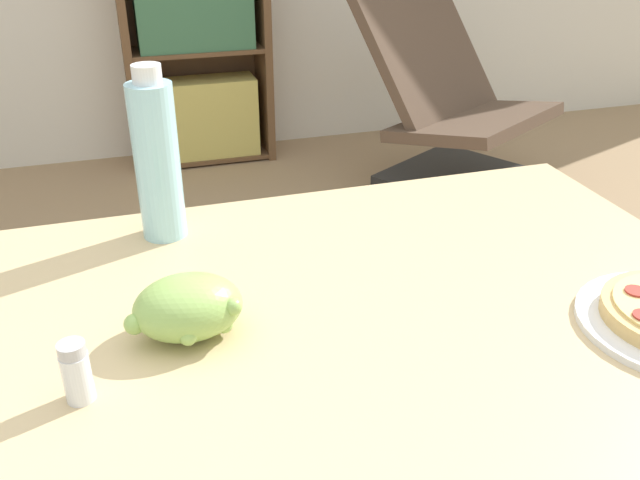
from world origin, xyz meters
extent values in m
cube|color=#D1B27F|center=(0.08, -0.09, 0.71)|extent=(1.22, 0.77, 0.03)
cylinder|color=#D1B27F|center=(0.63, 0.24, 0.35)|extent=(0.06, 0.06, 0.69)
cylinder|color=#A83328|center=(0.48, -0.22, 0.76)|extent=(0.03, 0.03, 0.00)
ellipsoid|color=#93BC5B|center=(-0.10, -0.09, 0.77)|extent=(0.14, 0.11, 0.08)
sphere|color=#93BC5B|center=(-0.06, -0.11, 0.75)|extent=(0.02, 0.02, 0.02)
sphere|color=#93BC5B|center=(-0.15, -0.09, 0.77)|extent=(0.03, 0.03, 0.03)
sphere|color=#93BC5B|center=(-0.08, -0.07, 0.78)|extent=(0.03, 0.03, 0.03)
sphere|color=#93BC5B|center=(-0.17, -0.10, 0.76)|extent=(0.03, 0.03, 0.03)
sphere|color=#93BC5B|center=(-0.10, -0.06, 0.75)|extent=(0.03, 0.03, 0.03)
sphere|color=#93BC5B|center=(-0.09, -0.06, 0.74)|extent=(0.03, 0.03, 0.03)
sphere|color=#93BC5B|center=(-0.10, -0.14, 0.76)|extent=(0.02, 0.02, 0.02)
sphere|color=#93BC5B|center=(-0.13, -0.09, 0.76)|extent=(0.02, 0.02, 0.02)
sphere|color=#93BC5B|center=(-0.04, -0.12, 0.78)|extent=(0.02, 0.02, 0.02)
sphere|color=#93BC5B|center=(-0.10, -0.13, 0.76)|extent=(0.03, 0.03, 0.03)
sphere|color=#93BC5B|center=(-0.11, -0.07, 0.75)|extent=(0.02, 0.02, 0.02)
cylinder|color=#A3DBEA|center=(-0.10, 0.20, 0.86)|extent=(0.07, 0.07, 0.25)
cylinder|color=white|center=(-0.10, 0.20, 1.00)|extent=(0.04, 0.04, 0.03)
cylinder|color=white|center=(-0.23, -0.18, 0.76)|extent=(0.03, 0.03, 0.06)
cylinder|color=#B7B7BC|center=(-0.23, -0.18, 0.80)|extent=(0.03, 0.03, 0.02)
cube|color=black|center=(1.27, 1.67, 0.05)|extent=(0.77, 0.76, 0.10)
cube|color=brown|center=(1.27, 1.60, 0.36)|extent=(0.79, 0.75, 0.14)
cube|color=brown|center=(1.15, 1.86, 0.60)|extent=(0.75, 0.67, 0.55)
cube|color=brown|center=(0.24, 2.46, 0.02)|extent=(0.61, 0.27, 0.02)
cube|color=#CCBC5B|center=(0.24, 2.44, 0.22)|extent=(0.53, 0.20, 0.38)
cube|color=brown|center=(0.24, 2.46, 0.55)|extent=(0.61, 0.27, 0.02)
cube|color=#3D704C|center=(0.24, 2.44, 0.74)|extent=(0.53, 0.20, 0.38)
camera|label=1|loc=(-0.15, -0.83, 1.25)|focal=38.00mm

